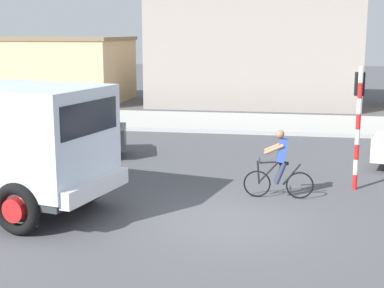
% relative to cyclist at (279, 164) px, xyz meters
% --- Properties ---
extents(ground_plane, '(120.00, 120.00, 0.00)m').
position_rel_cyclist_xyz_m(ground_plane, '(-1.09, -2.04, -0.86)').
color(ground_plane, '#4C4C51').
extents(sidewalk_far, '(80.00, 5.00, 0.16)m').
position_rel_cyclist_xyz_m(sidewalk_far, '(-1.09, 11.21, -0.78)').
color(sidewalk_far, '#ADADA8').
rests_on(sidewalk_far, ground).
extents(cyclist, '(1.73, 0.50, 1.72)m').
position_rel_cyclist_xyz_m(cyclist, '(0.00, 0.00, 0.00)').
color(cyclist, black).
rests_on(cyclist, ground).
extents(traffic_light_pole, '(0.24, 0.43, 3.20)m').
position_rel_cyclist_xyz_m(traffic_light_pole, '(1.95, 1.20, 1.20)').
color(traffic_light_pole, red).
rests_on(traffic_light_pole, ground).
extents(car_red_near, '(4.30, 2.65, 1.60)m').
position_rel_cyclist_xyz_m(car_red_near, '(-7.03, 3.53, -0.05)').
color(car_red_near, '#1E2328').
rests_on(car_red_near, ground).
extents(building_corner_left, '(9.48, 6.56, 3.79)m').
position_rel_cyclist_xyz_m(building_corner_left, '(-14.16, 18.08, 1.04)').
color(building_corner_left, '#D1B284').
rests_on(building_corner_left, ground).
extents(building_mid_block, '(11.55, 7.07, 6.21)m').
position_rel_cyclist_xyz_m(building_mid_block, '(-1.87, 18.94, 2.25)').
color(building_mid_block, '#9E9389').
rests_on(building_mid_block, ground).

